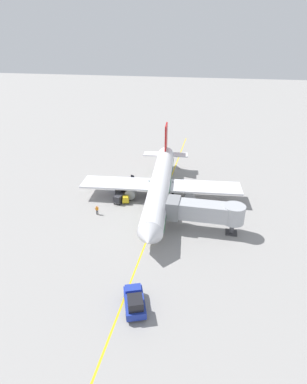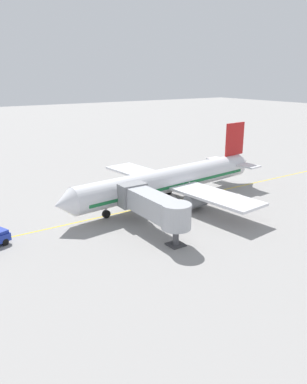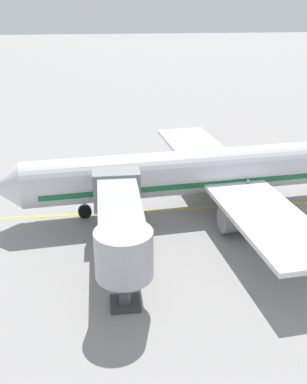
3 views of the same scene
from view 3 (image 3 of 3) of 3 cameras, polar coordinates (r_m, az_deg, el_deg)
ground_plane at (r=40.00m, az=8.77°, el=-1.84°), size 400.00×400.00×0.00m
gate_lead_in_line at (r=40.00m, az=8.77°, el=-1.84°), size 0.24×80.00×0.01m
parked_airliner at (r=39.07m, az=8.15°, el=2.65°), size 30.37×37.35×10.63m
jet_bridge at (r=29.80m, az=-4.24°, el=-3.42°), size 12.04×3.50×4.98m
baggage_tug_lead at (r=45.03m, az=3.22°, el=2.32°), size 1.84×2.73×1.62m
baggage_tug_trailing at (r=48.25m, az=12.30°, el=3.27°), size 2.22×2.77×1.62m
baggage_cart_front at (r=45.90m, az=2.24°, el=3.07°), size 1.73×2.98×1.58m
baggage_cart_second_in_train at (r=47.04m, az=5.82°, el=3.48°), size 1.73×2.98×1.58m
baggage_cart_third_in_train at (r=47.95m, az=8.81°, el=3.71°), size 1.73×2.98×1.58m
ground_crew_wing_walker at (r=47.72m, az=-3.96°, el=3.84°), size 0.70×0.37×1.69m
ground_crew_loader at (r=44.92m, az=11.08°, el=2.18°), size 0.61×0.54×1.69m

